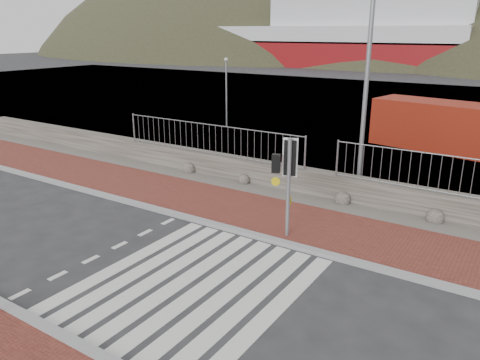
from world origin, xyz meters
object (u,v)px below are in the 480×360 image
Objects in this scene: ferry at (333,32)px; traffic_signal_far at (288,167)px; streetlight at (374,50)px; shipping_container at (433,125)px.

ferry reaches higher than traffic_signal_far.
ferry is at bearing -87.35° from traffic_signal_far.
streetlight is 1.60× the size of shipping_container.
ferry is 65.10m from streetlight.
ferry is at bearing 128.09° from shipping_container.
ferry is 5.57× the size of streetlight.
shipping_container is at bearing 62.31° from streetlight.
streetlight is (25.88, -59.74, -0.31)m from ferry.
traffic_signal_far is at bearing -84.04° from shipping_container.
traffic_signal_far is (25.25, -64.44, -3.26)m from ferry.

